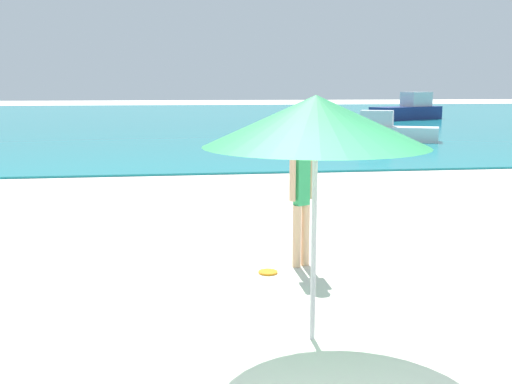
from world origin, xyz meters
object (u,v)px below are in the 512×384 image
Objects in this scene: boat_near at (389,130)px; beach_umbrella at (316,121)px; person_standing at (302,195)px; boat_far at (408,110)px; frisbee at (268,272)px.

beach_umbrella reaches higher than boat_near.
person_standing is 18.90m from boat_near.
beach_umbrella is at bearing 39.74° from boat_far.
person_standing is 6.89× the size of frisbee.
beach_umbrella is at bearing 53.38° from person_standing.
boat_far is (7.35, 16.03, 0.21)m from boat_near.
beach_umbrella is (-8.02, -19.63, 1.57)m from boat_near.
frisbee is (-0.49, -0.26, -0.96)m from person_standing.
person_standing is at bearing 27.76° from frisbee.
boat_near is at bearing 38.43° from boat_far.
person_standing is 36.52m from boat_far.
frisbee is at bearing 0.75° from person_standing.
frisbee is at bearing 38.33° from boat_far.
boat_near is 17.63m from boat_far.
person_standing is 0.74× the size of beach_umbrella.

